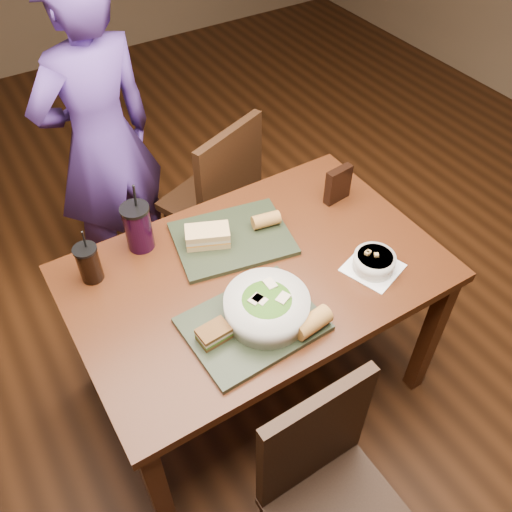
# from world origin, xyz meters

# --- Properties ---
(ground) EXTENTS (6.00, 6.00, 0.00)m
(ground) POSITION_xyz_m (0.00, 0.00, 0.00)
(ground) COLOR #381C0B
(ground) RESTS_ON ground
(dining_table) EXTENTS (1.30, 0.85, 0.75)m
(dining_table) POSITION_xyz_m (0.00, 0.00, 0.66)
(dining_table) COLOR #441F0D
(dining_table) RESTS_ON ground
(chair_near) EXTENTS (0.39, 0.39, 0.88)m
(chair_near) POSITION_xyz_m (-0.16, -0.68, 0.49)
(chair_near) COLOR black
(chair_near) RESTS_ON ground
(chair_far) EXTENTS (0.53, 0.54, 0.94)m
(chair_far) POSITION_xyz_m (0.22, 0.66, 0.52)
(chair_far) COLOR black
(chair_far) RESTS_ON ground
(diner) EXTENTS (0.63, 0.48, 1.55)m
(diner) POSITION_xyz_m (-0.19, 1.00, 0.78)
(diner) COLOR #54338E
(diner) RESTS_ON ground
(tray_near) EXTENTS (0.43, 0.34, 0.02)m
(tray_near) POSITION_xyz_m (-0.14, -0.20, 0.76)
(tray_near) COLOR black
(tray_near) RESTS_ON dining_table
(tray_far) EXTENTS (0.47, 0.40, 0.02)m
(tray_far) POSITION_xyz_m (0.00, 0.17, 0.76)
(tray_far) COLOR black
(tray_far) RESTS_ON dining_table
(salad_bowl) EXTENTS (0.27, 0.27, 0.09)m
(salad_bowl) POSITION_xyz_m (-0.09, -0.20, 0.81)
(salad_bowl) COLOR silver
(salad_bowl) RESTS_ON tray_near
(soup_bowl) EXTENTS (0.23, 0.23, 0.07)m
(soup_bowl) POSITION_xyz_m (0.36, -0.21, 0.78)
(soup_bowl) COLOR white
(soup_bowl) RESTS_ON dining_table
(sandwich_near) EXTENTS (0.10, 0.07, 0.05)m
(sandwich_near) POSITION_xyz_m (-0.27, -0.19, 0.79)
(sandwich_near) COLOR #593819
(sandwich_near) RESTS_ON tray_near
(sandwich_far) EXTENTS (0.18, 0.14, 0.06)m
(sandwich_far) POSITION_xyz_m (-0.09, 0.20, 0.80)
(sandwich_far) COLOR tan
(sandwich_far) RESTS_ON tray_far
(baguette_near) EXTENTS (0.13, 0.08, 0.06)m
(baguette_near) POSITION_xyz_m (0.01, -0.32, 0.80)
(baguette_near) COLOR #AD7533
(baguette_near) RESTS_ON tray_near
(baguette_far) EXTENTS (0.11, 0.07, 0.05)m
(baguette_far) POSITION_xyz_m (0.15, 0.16, 0.79)
(baguette_far) COLOR #AD7533
(baguette_far) RESTS_ON tray_far
(cup_cola) EXTENTS (0.08, 0.08, 0.22)m
(cup_cola) POSITION_xyz_m (-0.50, 0.27, 0.82)
(cup_cola) COLOR black
(cup_cola) RESTS_ON dining_table
(cup_berry) EXTENTS (0.10, 0.10, 0.28)m
(cup_berry) POSITION_xyz_m (-0.29, 0.33, 0.84)
(cup_berry) COLOR black
(cup_berry) RESTS_ON dining_table
(chip_bag) EXTENTS (0.12, 0.05, 0.15)m
(chip_bag) POSITION_xyz_m (0.48, 0.16, 0.82)
(chip_bag) COLOR black
(chip_bag) RESTS_ON dining_table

